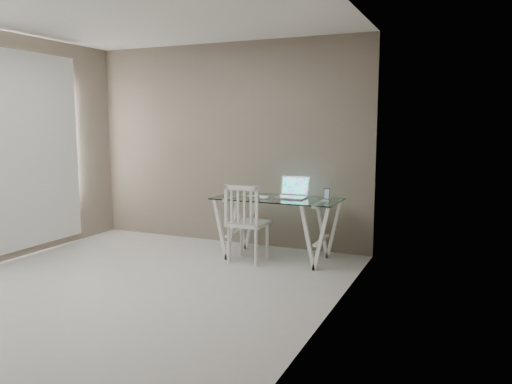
% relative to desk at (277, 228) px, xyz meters
% --- Properties ---
extents(room, '(4.50, 4.52, 2.71)m').
position_rel_desk_xyz_m(room, '(-1.01, -1.67, 1.33)').
color(room, '#B2B0AB').
rests_on(room, ground).
extents(desk, '(1.50, 0.70, 0.75)m').
position_rel_desk_xyz_m(desk, '(0.00, 0.00, 0.00)').
color(desk, silver).
rests_on(desk, ground).
extents(chair, '(0.43, 0.43, 0.94)m').
position_rel_desk_xyz_m(chair, '(-0.28, -0.30, 0.13)').
color(chair, silver).
rests_on(chair, ground).
extents(laptop, '(0.36, 0.32, 0.25)m').
position_rel_desk_xyz_m(laptop, '(0.14, 0.13, 0.42)').
color(laptop, silver).
rests_on(laptop, desk).
extents(keyboard, '(0.29, 0.12, 0.01)m').
position_rel_desk_xyz_m(keyboard, '(-0.26, 0.01, 0.37)').
color(keyboard, silver).
rests_on(keyboard, desk).
extents(mouse, '(0.10, 0.06, 0.03)m').
position_rel_desk_xyz_m(mouse, '(-0.11, -0.15, 0.38)').
color(mouse, white).
rests_on(mouse, desk).
extents(phone_dock, '(0.08, 0.08, 0.14)m').
position_rel_desk_xyz_m(phone_dock, '(0.60, 0.03, 0.40)').
color(phone_dock, white).
rests_on(phone_dock, desk).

